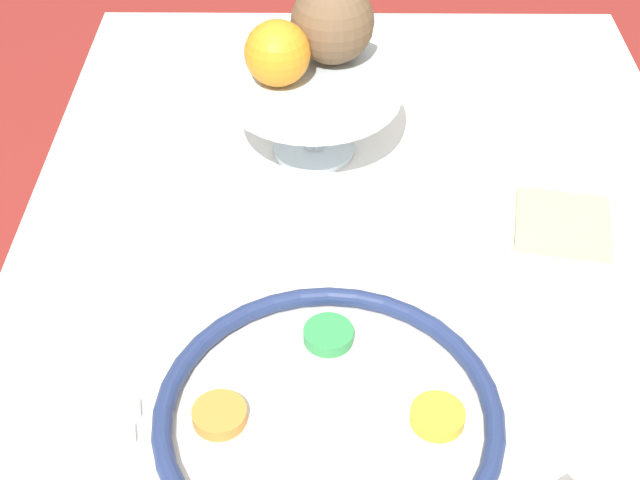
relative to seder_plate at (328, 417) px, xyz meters
name	(u,v)px	position (x,y,z in m)	size (l,w,h in m)	color
seder_plate	(328,417)	(0.00, 0.00, 0.00)	(0.34, 0.34, 0.03)	silver
fruit_stand	(314,91)	(0.45, 0.02, 0.08)	(0.23, 0.23, 0.12)	silver
orange_fruit	(277,53)	(0.44, 0.06, 0.14)	(0.08, 0.08, 0.08)	orange
coconut	(332,22)	(0.49, 0.00, 0.16)	(0.11, 0.11, 0.11)	brown
bread_plate	(562,227)	(0.29, -0.28, -0.01)	(0.17, 0.17, 0.02)	silver
napkin_roll	(474,268)	(0.20, -0.16, 0.01)	(0.16, 0.10, 0.05)	white
fork_left	(49,446)	(-0.03, 0.26, -0.01)	(0.05, 0.16, 0.01)	silver
fork_right	(56,420)	(0.00, 0.26, -0.01)	(0.05, 0.16, 0.01)	silver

